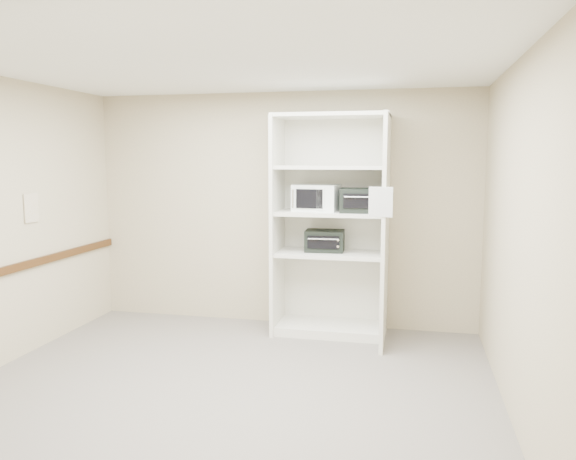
% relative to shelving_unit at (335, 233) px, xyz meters
% --- Properties ---
extents(floor, '(4.50, 4.00, 0.01)m').
position_rel_shelving_unit_xyz_m(floor, '(-0.67, -1.70, -1.13)').
color(floor, slate).
rests_on(floor, ground).
extents(ceiling, '(4.50, 4.00, 0.01)m').
position_rel_shelving_unit_xyz_m(ceiling, '(-0.67, -1.70, 1.57)').
color(ceiling, white).
extents(wall_back, '(4.50, 0.02, 2.70)m').
position_rel_shelving_unit_xyz_m(wall_back, '(-0.67, 0.30, 0.22)').
color(wall_back, '#BCB088').
rests_on(wall_back, ground).
extents(wall_front, '(4.50, 0.02, 2.70)m').
position_rel_shelving_unit_xyz_m(wall_front, '(-0.67, -3.70, 0.22)').
color(wall_front, '#BCB088').
rests_on(wall_front, ground).
extents(wall_right, '(0.02, 4.00, 2.70)m').
position_rel_shelving_unit_xyz_m(wall_right, '(1.58, -1.70, 0.22)').
color(wall_right, '#BCB088').
rests_on(wall_right, ground).
extents(shelving_unit, '(1.24, 0.92, 2.42)m').
position_rel_shelving_unit_xyz_m(shelving_unit, '(0.00, 0.00, 0.00)').
color(shelving_unit, silver).
rests_on(shelving_unit, floor).
extents(microwave, '(0.51, 0.41, 0.29)m').
position_rel_shelving_unit_xyz_m(microwave, '(-0.21, 0.04, 0.38)').
color(microwave, white).
rests_on(microwave, shelving_unit).
extents(toaster_oven_upper, '(0.46, 0.35, 0.26)m').
position_rel_shelving_unit_xyz_m(toaster_oven_upper, '(0.29, -0.05, 0.37)').
color(toaster_oven_upper, black).
rests_on(toaster_oven_upper, shelving_unit).
extents(toaster_oven_lower, '(0.44, 0.34, 0.23)m').
position_rel_shelving_unit_xyz_m(toaster_oven_lower, '(-0.12, 0.04, -0.09)').
color(toaster_oven_lower, black).
rests_on(toaster_oven_lower, shelving_unit).
extents(paper_sign, '(0.22, 0.02, 0.29)m').
position_rel_shelving_unit_xyz_m(paper_sign, '(0.53, -0.63, 0.40)').
color(paper_sign, white).
rests_on(paper_sign, shelving_unit).
extents(wall_poster, '(0.01, 0.21, 0.29)m').
position_rel_shelving_unit_xyz_m(wall_poster, '(-2.90, -1.16, 0.32)').
color(wall_poster, silver).
rests_on(wall_poster, wall_left).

